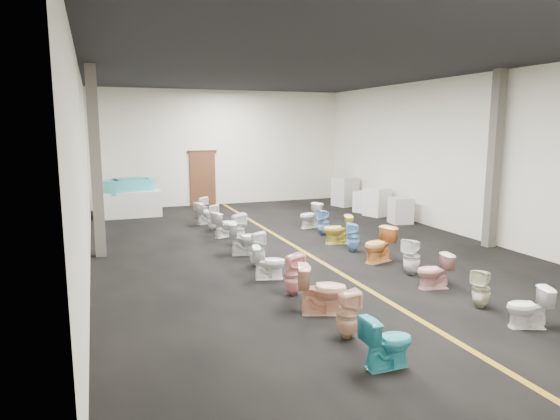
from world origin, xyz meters
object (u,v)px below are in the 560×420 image
Objects in this scene: toilet_left_8 at (225,224)px; appliance_crate_a at (401,210)px; toilet_left_2 at (322,289)px; toilet_right_1 at (528,307)px; toilet_right_5 at (379,245)px; toilet_left_4 at (269,262)px; toilet_right_4 at (412,257)px; toilet_right_3 at (434,271)px; toilet_left_1 at (347,314)px; toilet_left_6 at (245,238)px; toilet_right_2 at (481,289)px; appliance_crate_c at (366,202)px; toilet_left_10 at (206,213)px; appliance_crate_b at (377,202)px; toilet_left_11 at (203,207)px; display_table at (131,204)px; appliance_crate_d at (345,192)px; toilet_left_9 at (213,217)px; toilet_right_6 at (353,237)px; toilet_left_7 at (238,229)px; toilet_right_7 at (338,229)px; toilet_left_0 at (387,342)px; toilet_left_5 at (257,249)px; toilet_right_8 at (323,222)px; toilet_right_9 at (310,216)px; toilet_left_3 at (293,274)px; bathtub at (130,186)px.

appliance_crate_a is at bearing -113.46° from toilet_left_8.
toilet_left_2 reaches higher than toilet_right_1.
toilet_right_1 is at bearing -13.91° from toilet_right_5.
toilet_right_4 is at bearing -89.52° from toilet_left_4.
toilet_left_1 is at bearing -50.90° from toilet_right_3.
toilet_left_6 is 1.19× the size of toilet_right_2.
appliance_crate_c reaches higher than toilet_left_10.
appliance_crate_b is 6.04m from toilet_left_11.
toilet_right_5 is at bearing -59.01° from display_table.
appliance_crate_c reaches higher than toilet_left_8.
appliance_crate_d is 1.69× the size of toilet_right_1.
toilet_left_9 is 1.07× the size of toilet_right_6.
appliance_crate_d reaches higher than toilet_left_7.
toilet_right_7 is (2.61, -1.87, 0.02)m from toilet_left_8.
toilet_right_4 is (2.87, -6.00, -0.00)m from toilet_left_9.
toilet_left_8 is (-0.05, 8.31, 0.01)m from toilet_left_0.
appliance_crate_a is 5.83m from toilet_left_8.
appliance_crate_d is 9.14m from toilet_left_5.
appliance_crate_c is 4.34m from toilet_right_8.
toilet_right_5 is at bearing 163.66° from toilet_right_4.
toilet_left_0 is 3.57m from toilet_right_3.
toilet_left_6 is (-5.84, -3.57, -0.08)m from appliance_crate_b.
toilet_right_7 is (-0.04, 4.00, 0.04)m from toilet_right_3.
toilet_right_8 is (-3.12, -0.80, -0.04)m from appliance_crate_a.
toilet_left_5 reaches higher than toilet_left_4.
toilet_right_4 is at bearing -42.90° from toilet_left_2.
appliance_crate_c is at bearing -13.52° from toilet_left_2.
toilet_left_0 is 2.99m from toilet_right_2.
appliance_crate_d is 1.49× the size of toilet_right_9.
toilet_left_3 reaches higher than toilet_left_8.
toilet_right_7 is at bearing -40.93° from toilet_left_3.
toilet_left_8 is at bearing -80.40° from bathtub.
appliance_crate_b is 7.97m from toilet_right_3.
appliance_crate_b is 1.29× the size of toilet_right_8.
toilet_left_3 is 1.12× the size of toilet_left_10.
toilet_left_2 reaches higher than toilet_left_8.
toilet_left_11 is at bearing -153.35° from toilet_right_3.
toilet_right_4 is (-3.04, -8.76, -0.17)m from appliance_crate_d.
bathtub is at bearing -146.02° from toilet_right_9.
display_table is 13.28m from toilet_right_1.
toilet_right_3 is (2.74, -7.96, -0.01)m from toilet_left_10.
toilet_left_5 is (-5.88, -3.18, -0.02)m from appliance_crate_a.
toilet_left_0 is (2.30, -12.63, -0.72)m from bathtub.
toilet_right_4 is (-3.04, -4.94, -0.03)m from appliance_crate_a.
toilet_left_7 reaches higher than appliance_crate_a.
display_table reaches higher than toilet_left_11.
appliance_crate_b is at bearing 92.34° from toilet_right_9.
appliance_crate_b is (8.07, -2.89, 0.05)m from display_table.
appliance_crate_d is 5.58m from toilet_right_8.
toilet_right_2 is (-3.08, -9.22, -0.04)m from appliance_crate_c.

